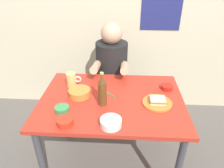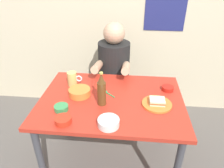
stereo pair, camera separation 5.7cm
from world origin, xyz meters
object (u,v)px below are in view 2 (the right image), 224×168
at_px(dining_table, 111,108).
at_px(stool, 114,96).
at_px(beer_bottle, 102,90).
at_px(plate_orange, 157,104).
at_px(soup_bowl_orange, 80,92).
at_px(person_seated, 114,62).
at_px(beer_mug, 73,79).
at_px(sandwich, 157,101).

bearing_deg(dining_table, stool, 93.43).
bearing_deg(beer_bottle, plate_orange, 3.97).
height_order(beer_bottle, soup_bowl_orange, beer_bottle).
bearing_deg(person_seated, stool, 90.00).
distance_m(stool, plate_orange, 0.87).
height_order(beer_mug, soup_bowl_orange, beer_mug).
height_order(plate_orange, soup_bowl_orange, soup_bowl_orange).
relative_size(person_seated, beer_bottle, 2.75).
bearing_deg(dining_table, person_seated, 93.49).
distance_m(sandwich, beer_mug, 0.72).
relative_size(person_seated, plate_orange, 3.27).
xyz_separation_m(sandwich, beer_mug, (-0.69, 0.22, 0.03)).
height_order(plate_orange, beer_mug, beer_mug).
bearing_deg(beer_bottle, sandwich, 3.97).
bearing_deg(stool, beer_bottle, -91.97).
distance_m(beer_mug, soup_bowl_orange, 0.18).
relative_size(plate_orange, sandwich, 2.00).
bearing_deg(person_seated, soup_bowl_orange, -109.92).
xyz_separation_m(person_seated, soup_bowl_orange, (-0.22, -0.60, 0.01)).
distance_m(plate_orange, beer_bottle, 0.42).
xyz_separation_m(beer_mug, beer_bottle, (0.28, -0.25, 0.06)).
relative_size(plate_orange, beer_bottle, 0.84).
relative_size(beer_mug, beer_bottle, 0.48).
xyz_separation_m(beer_bottle, soup_bowl_orange, (-0.19, 0.10, -0.09)).
bearing_deg(plate_orange, soup_bowl_orange, 172.97).
distance_m(plate_orange, soup_bowl_orange, 0.60).
height_order(dining_table, stool, dining_table).
bearing_deg(stool, dining_table, -86.57).
bearing_deg(person_seated, sandwich, -60.42).
height_order(stool, beer_bottle, beer_bottle).
height_order(stool, sandwich, sandwich).
distance_m(beer_mug, beer_bottle, 0.38).
xyz_separation_m(stool, sandwich, (0.38, -0.68, 0.42)).
height_order(sandwich, soup_bowl_orange, soup_bowl_orange).
xyz_separation_m(dining_table, sandwich, (0.34, -0.05, 0.13)).
bearing_deg(beer_mug, stool, 55.95).
relative_size(dining_table, beer_mug, 8.73).
xyz_separation_m(sandwich, beer_bottle, (-0.40, -0.03, 0.09)).
height_order(dining_table, person_seated, person_seated).
bearing_deg(beer_bottle, stool, 88.03).
distance_m(stool, person_seated, 0.42).
bearing_deg(beer_bottle, person_seated, 88.00).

